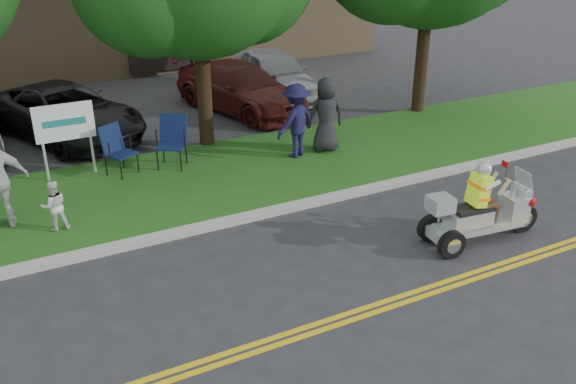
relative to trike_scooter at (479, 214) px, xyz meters
name	(u,v)px	position (x,y,z in m)	size (l,w,h in m)	color
ground	(341,297)	(-3.11, -0.38, -0.54)	(120.00, 120.00, 0.00)	#28282B
centerline_near	(362,317)	(-3.11, -0.96, -0.53)	(60.00, 0.10, 0.01)	gold
centerline_far	(356,311)	(-3.11, -0.80, -0.53)	(60.00, 0.10, 0.01)	gold
curb	(258,215)	(-3.11, 2.67, -0.48)	(60.00, 0.25, 0.12)	#A8A89E
grass_verge	(218,176)	(-3.11, 4.82, -0.49)	(60.00, 4.00, 0.10)	#1B5516
commercial_building	(137,4)	(-1.11, 18.60, 1.47)	(18.00, 8.20, 4.00)	#9E7F5B
business_sign	(65,126)	(-6.01, 6.22, 0.72)	(1.25, 0.06, 1.75)	silver
trike_scooter	(479,214)	(0.00, 0.00, 0.00)	(2.37, 0.83, 1.55)	black
lawn_chair_a	(172,138)	(-3.79, 5.83, 0.22)	(0.86, 0.87, 1.17)	black
lawn_chair_b	(116,147)	(-5.05, 5.92, 0.19)	(0.80, 0.81, 1.10)	black
spectator_chair_a	(296,121)	(-1.04, 5.01, 0.44)	(1.13, 0.65, 1.76)	#16153B
spectator_chair_b	(326,115)	(-0.22, 5.01, 0.46)	(0.88, 0.57, 1.80)	black
child_right	(54,206)	(-6.68, 3.76, 0.04)	(0.46, 0.36, 0.95)	silver
parked_car_mid	(65,112)	(-5.61, 9.22, 0.14)	(2.25, 4.89, 1.36)	black
parked_car_right	(240,88)	(-0.61, 9.30, 0.15)	(1.92, 4.73, 1.37)	#441410
parked_car_far_right	(273,74)	(0.89, 10.12, 0.22)	(1.79, 4.44, 1.51)	#AAABB1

